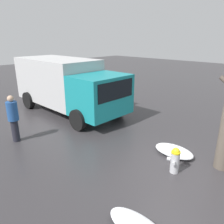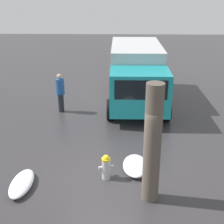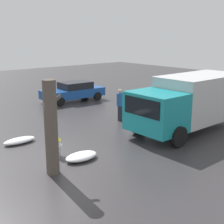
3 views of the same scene
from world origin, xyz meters
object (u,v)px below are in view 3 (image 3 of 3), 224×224
Objects in this scene: fire_hydrant at (58,146)px; parked_car at (74,91)px; delivery_truck at (190,101)px; tree_trunk at (51,128)px; pedestrian at (120,104)px.

parked_car is at bearing 36.13° from fire_hydrant.
tree_trunk is at bearing 90.09° from delivery_truck.
pedestrian is at bearing 29.42° from tree_trunk.
tree_trunk is 1.83× the size of pedestrian.
parked_car is (7.13, 9.50, -0.92)m from tree_trunk.
fire_hydrant is 10.37m from parked_car.
parked_car is at bearing 41.72° from pedestrian.
tree_trunk reaches higher than delivery_truck.
delivery_truck reaches higher than fire_hydrant.
delivery_truck is 3.72× the size of pedestrian.
delivery_truck is at bearing -26.75° from fire_hydrant.
tree_trunk is 7.72m from delivery_truck.
delivery_truck is at bearing -105.52° from pedestrian.
fire_hydrant is at bearing 145.30° from parked_car.
delivery_truck reaches higher than pedestrian.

